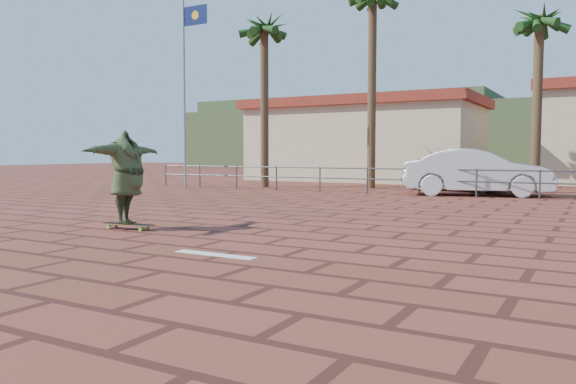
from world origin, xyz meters
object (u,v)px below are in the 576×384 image
object	(u,v)px
longboard	(128,225)
skateboarder	(127,177)
car_white	(476,172)
car_silver	(457,173)

from	to	relation	value
longboard	skateboarder	world-z (taller)	skateboarder
skateboarder	car_white	distance (m)	13.49
longboard	car_silver	distance (m)	15.34
car_silver	car_white	bearing A→B (deg)	-141.96
longboard	skateboarder	bearing A→B (deg)	84.68
car_white	car_silver	bearing A→B (deg)	14.21
longboard	skateboarder	size ratio (longest dim) A/B	0.51
longboard	skateboarder	distance (m)	0.96
longboard	car_silver	xyz separation A→B (m)	(3.14, 15.00, 0.65)
skateboarder	car_white	size ratio (longest dim) A/B	0.45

